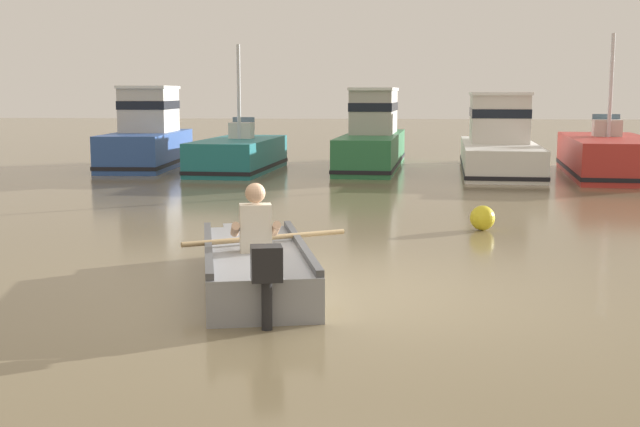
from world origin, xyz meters
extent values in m
plane|color=#7A6B4C|center=(0.00, 0.00, 0.00)|extent=(120.00, 120.00, 0.00)
cube|color=gray|center=(-1.14, 0.14, 0.22)|extent=(1.74, 3.26, 0.44)
cube|color=gray|center=(-1.51, 1.83, 0.22)|extent=(0.68, 0.52, 0.42)
cube|color=#4D4E51|center=(-1.64, 0.03, 0.47)|extent=(0.73, 2.98, 0.08)
cube|color=#4D4E51|center=(-0.64, 0.25, 0.47)|extent=(0.73, 2.98, 0.08)
cube|color=#A0A2A8|center=(-1.12, 0.04, 0.40)|extent=(1.05, 0.49, 0.06)
cylinder|color=black|center=(-0.79, -1.47, 0.27)|extent=(0.12, 0.12, 0.54)
cube|color=black|center=(-0.79, -1.47, 0.62)|extent=(0.32, 0.29, 0.32)
cube|color=beige|center=(-1.11, -0.01, 0.70)|extent=(0.38, 0.29, 0.52)
sphere|color=tan|center=(-1.11, -0.01, 1.08)|extent=(0.22, 0.22, 0.22)
cylinder|color=tan|center=(-1.33, 0.00, 0.68)|extent=(0.18, 0.43, 0.23)
cylinder|color=tan|center=(-0.90, 0.09, 0.68)|extent=(0.18, 0.43, 0.23)
cylinder|color=tan|center=(-1.07, 0.51, 0.50)|extent=(1.76, 1.06, 0.06)
cube|color=#2D519E|center=(-6.51, 14.66, 0.51)|extent=(1.83, 4.85, 1.02)
cube|color=black|center=(-6.51, 14.66, 0.18)|extent=(1.87, 4.89, 0.10)
cube|color=beige|center=(-6.52, 15.09, 1.64)|extent=(1.38, 2.05, 1.24)
cube|color=black|center=(-6.52, 15.09, 1.79)|extent=(1.41, 2.08, 0.24)
cube|color=white|center=(-6.52, 15.09, 2.30)|extent=(1.45, 2.16, 0.08)
cube|color=#1E727A|center=(-3.67, 13.70, 0.44)|extent=(2.16, 4.80, 0.89)
cube|color=black|center=(-3.67, 13.70, 0.16)|extent=(2.20, 4.84, 0.10)
cube|color=silver|center=(-3.64, 14.05, 1.11)|extent=(0.66, 0.55, 0.44)
cube|color=slate|center=(-3.62, 14.31, 1.29)|extent=(0.62, 0.09, 0.36)
cylinder|color=silver|center=(-3.66, 13.82, 2.16)|extent=(0.10, 0.10, 2.55)
cube|color=#287042|center=(-0.03, 15.03, 0.48)|extent=(2.02, 6.62, 0.97)
cube|color=black|center=(-0.03, 15.03, 0.17)|extent=(2.07, 6.66, 0.10)
cube|color=#B2ADA3|center=(0.02, 15.62, 1.59)|extent=(1.40, 2.82, 1.24)
cube|color=black|center=(0.02, 15.62, 1.74)|extent=(1.43, 2.85, 0.24)
cube|color=white|center=(0.02, 15.62, 2.25)|extent=(1.47, 2.96, 0.08)
cube|color=white|center=(3.45, 14.22, 0.39)|extent=(2.45, 6.86, 0.79)
cube|color=black|center=(3.45, 14.22, 0.14)|extent=(2.50, 6.90, 0.10)
cube|color=silver|center=(3.50, 14.82, 1.43)|extent=(1.73, 2.93, 1.29)
cube|color=black|center=(3.50, 14.82, 1.59)|extent=(1.76, 2.97, 0.24)
cube|color=white|center=(3.50, 14.82, 2.12)|extent=(1.81, 3.08, 0.08)
cube|color=#B72D28|center=(6.13, 13.22, 0.50)|extent=(2.67, 6.06, 1.00)
cube|color=black|center=(6.13, 13.22, 0.18)|extent=(2.71, 6.10, 0.10)
cube|color=beige|center=(6.17, 13.66, 1.22)|extent=(0.76, 0.58, 0.44)
cube|color=slate|center=(6.20, 13.92, 1.40)|extent=(0.71, 0.12, 0.36)
cylinder|color=silver|center=(6.14, 13.37, 2.33)|extent=(0.10, 0.10, 2.66)
sphere|color=yellow|center=(1.83, 4.26, 0.20)|extent=(0.39, 0.39, 0.39)
camera|label=1|loc=(0.24, -8.74, 2.15)|focal=46.46mm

